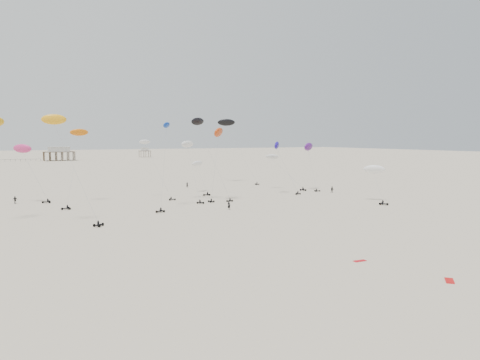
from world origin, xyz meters
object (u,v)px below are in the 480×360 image
rig_0 (282,167)px  rig_6 (199,171)px  pavilion_main (59,155)px  pavilion_small (145,153)px  spectator_0 (229,210)px  rig_2 (191,158)px

rig_0 → rig_6: 26.97m
pavilion_main → pavilion_small: pavilion_main is taller
rig_0 → spectator_0: (-33.06, -30.13, -7.00)m
pavilion_main → rig_2: size_ratio=1.26×
rig_2 → pavilion_small: bearing=-133.9°
rig_0 → spectator_0: 45.27m
pavilion_main → pavilion_small: size_ratio=2.33×
pavilion_small → rig_2: (-62.47, -268.62, 7.44)m
rig_2 → rig_6: rig_2 is taller
pavilion_main → pavilion_small: bearing=23.2°
pavilion_main → rig_0: size_ratio=1.48×
pavilion_main → rig_6: (15.43, -225.14, 2.22)m
pavilion_small → rig_6: bearing=-102.1°
spectator_0 → pavilion_main: bearing=-33.4°
rig_2 → spectator_0: size_ratio=7.26×
pavilion_small → rig_0: (-27.75, -257.92, 3.51)m
pavilion_small → pavilion_main: bearing=-156.8°
spectator_0 → rig_6: bearing=-46.2°
pavilion_small → rig_0: 259.44m
pavilion_small → rig_6: (-54.57, -255.14, 2.96)m
rig_2 → pavilion_main: bearing=-119.0°
pavilion_small → spectator_0: pavilion_small is taller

